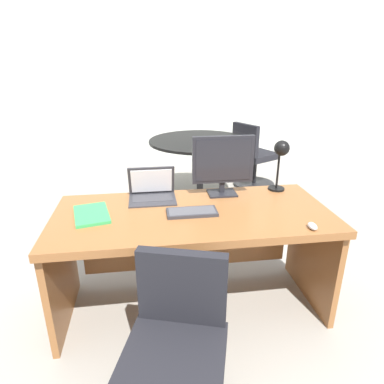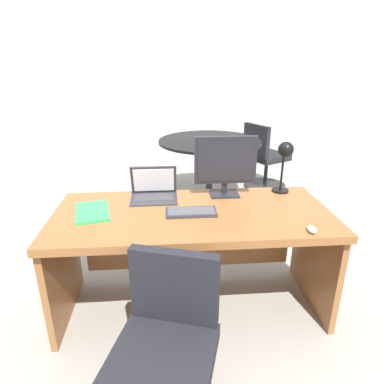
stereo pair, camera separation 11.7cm
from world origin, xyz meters
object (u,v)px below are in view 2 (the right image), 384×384
at_px(desk_lamp, 285,156).
at_px(meeting_table, 210,156).
at_px(desk, 192,234).
at_px(monitor, 225,163).
at_px(laptop, 154,188).
at_px(keyboard, 191,212).
at_px(book, 92,212).
at_px(meeting_chair_near, 264,162).
at_px(office_chair, 166,358).
at_px(mouse, 312,229).

distance_m(desk_lamp, meeting_table, 1.71).
bearing_deg(desk, desk_lamp, 19.55).
relative_size(monitor, laptop, 1.35).
height_order(keyboard, desk_lamp, desk_lamp).
height_order(laptop, book, laptop).
bearing_deg(monitor, meeting_chair_near, 66.21).
height_order(laptop, keyboard, laptop).
bearing_deg(desk_lamp, office_chair, -130.02).
xyz_separation_m(keyboard, meeting_chair_near, (1.16, 2.35, -0.38)).
xyz_separation_m(monitor, book, (-0.88, -0.24, -0.23)).
relative_size(meeting_table, meeting_chair_near, 1.36).
height_order(mouse, office_chair, office_chair).
relative_size(monitor, meeting_table, 0.36).
bearing_deg(meeting_table, desk_lamp, -79.13).
xyz_separation_m(laptop, mouse, (0.89, -0.60, -0.05)).
height_order(office_chair, meeting_table, office_chair).
distance_m(desk, keyboard, 0.21).
bearing_deg(office_chair, laptop, 93.63).
bearing_deg(desk, monitor, 42.71).
distance_m(mouse, desk_lamp, 0.66).
height_order(laptop, office_chair, laptop).
relative_size(keyboard, office_chair, 0.39).
bearing_deg(mouse, office_chair, -153.48).
relative_size(desk, office_chair, 2.18).
bearing_deg(keyboard, laptop, 128.61).
distance_m(laptop, meeting_chair_near, 2.52).
bearing_deg(meeting_table, keyboard, -100.84).
bearing_deg(book, desk, 1.11).
bearing_deg(desk, laptop, 137.33).
xyz_separation_m(desk, laptop, (-0.25, 0.23, 0.25)).
height_order(monitor, desk_lamp, monitor).
xyz_separation_m(laptop, meeting_chair_near, (1.40, 2.05, -0.44)).
bearing_deg(meeting_chair_near, monitor, -113.79).
distance_m(laptop, office_chair, 1.12).
xyz_separation_m(desk, meeting_table, (0.36, 1.87, 0.03)).
bearing_deg(book, desk_lamp, 10.90).
xyz_separation_m(laptop, meeting_table, (0.61, 1.64, -0.22)).
bearing_deg(meeting_table, monitor, -93.82).
relative_size(laptop, office_chair, 0.40).
height_order(desk_lamp, book, desk_lamp).
relative_size(office_chair, meeting_table, 0.67).
relative_size(desk_lamp, book, 1.09).
xyz_separation_m(desk_lamp, meeting_table, (-0.31, 1.63, -0.43)).
relative_size(laptop, meeting_table, 0.27).
distance_m(laptop, keyboard, 0.39).
bearing_deg(mouse, desk_lamp, 87.19).
bearing_deg(desk, office_chair, -103.28).
bearing_deg(laptop, meeting_chair_near, 55.60).
height_order(keyboard, book, keyboard).
xyz_separation_m(keyboard, desk_lamp, (0.68, 0.31, 0.26)).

